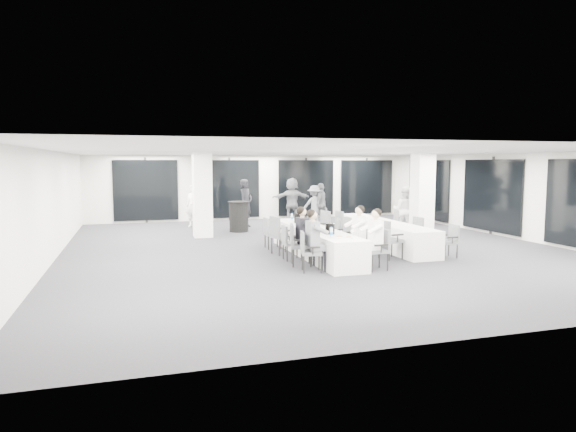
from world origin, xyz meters
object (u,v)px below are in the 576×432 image
chair_side_right_mid (415,230)px  standing_guest_g (193,203)px  standing_guest_d (321,201)px  chair_main_left_far (270,231)px  standing_guest_f (292,196)px  chair_main_left_second (298,242)px  chair_main_right_far (321,225)px  chair_side_right_far (392,223)px  banquet_table_side (383,234)px  chair_side_right_near (450,239)px  ice_bucket_far (298,218)px  chair_main_right_mid (346,234)px  chair_main_right_near (379,247)px  cocktail_table (239,216)px  chair_side_left_mid (364,231)px  standing_guest_c (315,203)px  standing_guest_h (404,207)px  chair_main_left_fourth (280,233)px  chair_side_left_far (343,224)px  ice_bucket_near (330,229)px  chair_side_left_near (388,237)px  chair_main_right_second (362,243)px  standing_guest_e (423,200)px  chair_main_left_near (308,249)px  banquet_table_main (315,242)px  standing_guest_a (246,200)px  chair_main_left_mid (289,240)px

chair_side_right_mid → standing_guest_g: standing_guest_g is taller
standing_guest_d → standing_guest_g: standing_guest_d is taller
chair_main_left_far → standing_guest_f: 7.49m
chair_main_left_second → chair_main_right_far: size_ratio=0.99×
chair_main_left_second → chair_side_right_far: (4.17, 3.02, -0.02)m
chair_main_right_far → banquet_table_side: bearing=-125.9°
chair_side_right_near → ice_bucket_far: (-3.38, 2.51, 0.39)m
chair_main_left_far → chair_main_right_mid: 2.35m
chair_side_right_near → chair_side_right_far: bearing=-0.6°
chair_main_right_near → standing_guest_f: size_ratio=0.46×
banquet_table_side → chair_main_left_far: chair_main_left_far is taller
cocktail_table → chair_main_right_far: bearing=-63.6°
chair_side_left_mid → standing_guest_c: standing_guest_c is taller
chair_main_right_near → standing_guest_h: standing_guest_h is taller
chair_main_left_fourth → chair_main_right_near: chair_main_left_fourth is taller
ice_bucket_far → chair_side_left_far: bearing=22.2°
chair_main_right_far → standing_guest_g: standing_guest_g is taller
ice_bucket_near → ice_bucket_far: ice_bucket_far is taller
chair_main_left_fourth → standing_guest_f: standing_guest_f is taller
standing_guest_g → standing_guest_h: 7.97m
chair_main_right_far → chair_side_left_near: (0.82, -2.71, -0.01)m
standing_guest_d → chair_main_right_second: bearing=24.9°
standing_guest_e → chair_main_right_mid: bearing=107.4°
standing_guest_h → chair_side_right_near: bearing=114.6°
chair_main_right_near → ice_bucket_far: (-0.89, 3.37, 0.34)m
chair_main_left_fourth → ice_bucket_near: 1.86m
chair_main_left_near → chair_main_right_mid: (1.67, 1.70, 0.05)m
chair_main_left_far → chair_side_left_mid: (2.49, -1.05, 0.05)m
ice_bucket_near → banquet_table_side: bearing=39.2°
chair_main_left_fourth → chair_side_right_near: 4.51m
standing_guest_e → standing_guest_h: standing_guest_e is taller
chair_main_left_second → chair_main_right_far: bearing=163.1°
chair_main_right_far → standing_guest_d: 4.92m
ice_bucket_near → chair_main_left_fourth: bearing=116.2°
chair_main_right_mid → standing_guest_h: (3.73, 3.47, 0.35)m
chair_main_right_near → standing_guest_d: 8.62m
banquet_table_side → chair_side_right_mid: 0.93m
chair_side_left_mid → banquet_table_main: bearing=-64.2°
chair_main_left_near → chair_main_left_second: chair_main_left_second is taller
chair_main_right_far → chair_main_left_near: bearing=145.8°
chair_main_right_second → chair_main_right_mid: (0.01, 1.06, 0.08)m
banquet_table_side → standing_guest_c: bearing=91.9°
chair_main_right_mid → standing_guest_d: 6.71m
cocktail_table → chair_main_right_second: cocktail_table is taller
standing_guest_a → chair_main_right_second: bearing=-125.6°
chair_main_left_near → ice_bucket_far: bearing=179.5°
banquet_table_side → chair_main_left_mid: bearing=-159.2°
chair_main_right_second → chair_side_left_mid: (0.84, 1.66, 0.05)m
chair_side_right_far → standing_guest_h: (1.24, 1.39, 0.37)m
standing_guest_f → standing_guest_c: bearing=97.3°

